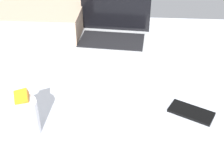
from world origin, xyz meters
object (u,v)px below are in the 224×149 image
laptop (113,32)px  snack_cup (23,117)px  pillow (30,19)px  cell_phone (191,112)px

laptop → snack_cup: 66.48cm
snack_cup → laptop: bearing=70.6°
laptop → pillow: laptop is taller
laptop → pillow: (-41.35, 7.30, 2.09)cm
laptop → cell_phone: 58.45cm
cell_phone → pillow: size_ratio=0.27×
laptop → snack_cup: bearing=-105.1°
pillow → snack_cup: bearing=-74.6°
cell_phone → pillow: 91.18cm
laptop → snack_cup: (-22.03, -62.71, 1.34)cm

